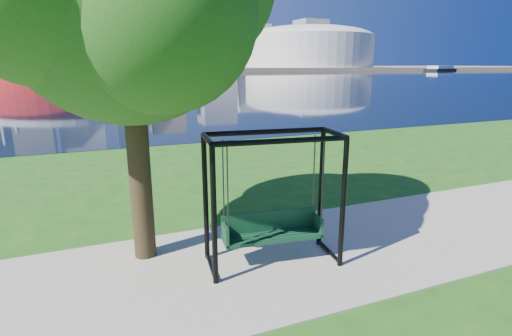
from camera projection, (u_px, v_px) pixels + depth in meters
ground at (261, 250)px, 8.39m from camera, size 900.00×900.00×0.00m
path at (271, 260)px, 7.93m from camera, size 120.00×4.00×0.03m
river at (100, 80)px, 99.60m from camera, size 900.00×180.00×0.02m
far_bank at (91, 69)px, 281.79m from camera, size 900.00×228.00×2.00m
stadium at (69, 44)px, 211.27m from camera, size 83.00×83.00×32.00m
arena at (309, 46)px, 264.51m from camera, size 84.00×84.00×26.56m
skyline at (79, 18)px, 283.41m from camera, size 392.00×66.00×96.50m
swing at (272, 202)px, 7.56m from camera, size 2.63×1.39×2.57m
barge at (441, 68)px, 245.97m from camera, size 31.67×19.28×3.08m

